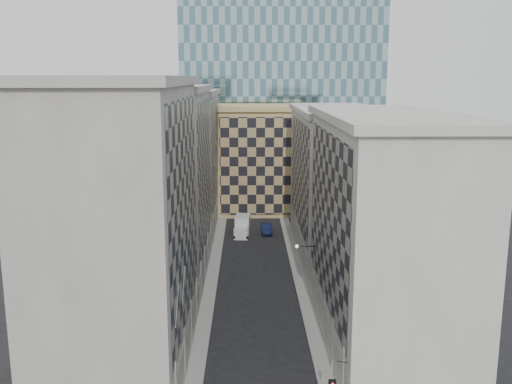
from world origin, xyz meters
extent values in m
cube|color=gray|center=(-5.25, 30.00, 0.07)|extent=(1.50, 100.00, 0.15)
cube|color=gray|center=(5.25, 30.00, 0.07)|extent=(1.50, 100.00, 0.15)
cube|color=gray|center=(-11.00, 11.00, 11.50)|extent=(10.00, 22.00, 23.00)
cube|color=gray|center=(-6.12, 11.00, 13.00)|extent=(0.25, 19.36, 18.00)
cube|color=gray|center=(-6.20, 11.00, 1.60)|extent=(0.45, 21.12, 3.20)
cube|color=gray|center=(-11.00, 11.00, 23.35)|extent=(10.80, 22.80, 0.70)
cylinder|color=gray|center=(-6.35, 8.25, 2.20)|extent=(0.90, 0.90, 4.40)
cylinder|color=gray|center=(-6.35, 13.75, 2.20)|extent=(0.90, 0.90, 4.40)
cylinder|color=gray|center=(-6.35, 19.25, 2.20)|extent=(0.90, 0.90, 4.40)
cube|color=#9B9990|center=(-11.00, 33.00, 11.00)|extent=(10.00, 22.00, 22.00)
cube|color=gray|center=(-6.12, 33.00, 12.50)|extent=(0.25, 19.36, 17.00)
cube|color=#9B9990|center=(-6.20, 33.00, 1.60)|extent=(0.45, 21.12, 3.20)
cube|color=#9B9990|center=(-11.00, 33.00, 22.35)|extent=(10.80, 22.80, 0.70)
cylinder|color=#9B9990|center=(-6.35, 24.75, 2.20)|extent=(0.90, 0.90, 4.40)
cylinder|color=#9B9990|center=(-6.35, 30.25, 2.20)|extent=(0.90, 0.90, 4.40)
cylinder|color=#9B9990|center=(-6.35, 35.75, 2.20)|extent=(0.90, 0.90, 4.40)
cylinder|color=#9B9990|center=(-6.35, 41.25, 2.20)|extent=(0.90, 0.90, 4.40)
cube|color=gray|center=(-11.00, 55.00, 10.50)|extent=(10.00, 22.00, 21.00)
cube|color=gray|center=(-6.12, 55.00, 12.00)|extent=(0.25, 19.36, 16.00)
cube|color=gray|center=(-6.20, 55.00, 1.60)|extent=(0.45, 21.12, 3.20)
cube|color=gray|center=(-11.00, 55.00, 21.35)|extent=(10.80, 22.80, 0.70)
cylinder|color=gray|center=(-6.35, 46.75, 2.20)|extent=(0.90, 0.90, 4.40)
cylinder|color=gray|center=(-6.35, 52.25, 2.20)|extent=(0.90, 0.90, 4.40)
cylinder|color=gray|center=(-6.35, 57.75, 2.20)|extent=(0.90, 0.90, 4.40)
cylinder|color=gray|center=(-6.35, 63.25, 2.20)|extent=(0.90, 0.90, 4.40)
cube|color=#AAA59C|center=(11.00, 15.00, 10.00)|extent=(10.00, 26.00, 20.00)
cube|color=gray|center=(6.12, 15.00, 11.50)|extent=(0.25, 22.88, 15.00)
cube|color=#AAA59C|center=(6.20, 15.00, 1.60)|extent=(0.45, 24.96, 3.20)
cube|color=#AAA59C|center=(11.00, 15.00, 20.35)|extent=(10.80, 26.80, 0.70)
cylinder|color=#AAA59C|center=(6.35, 4.60, 2.20)|extent=(0.90, 0.90, 4.40)
cylinder|color=#AAA59C|center=(6.35, 9.80, 2.20)|extent=(0.90, 0.90, 4.40)
cylinder|color=#AAA59C|center=(6.35, 15.00, 2.20)|extent=(0.90, 0.90, 4.40)
cylinder|color=#AAA59C|center=(6.35, 20.20, 2.20)|extent=(0.90, 0.90, 4.40)
cylinder|color=#AAA59C|center=(6.35, 25.40, 2.20)|extent=(0.90, 0.90, 4.40)
cube|color=#AAA59C|center=(11.00, 42.00, 9.50)|extent=(10.00, 28.00, 19.00)
cube|color=gray|center=(6.12, 42.00, 11.00)|extent=(0.25, 24.64, 14.00)
cube|color=#AAA59C|center=(6.20, 42.00, 1.60)|extent=(0.45, 26.88, 3.20)
cube|color=#AAA59C|center=(11.00, 42.00, 19.35)|extent=(10.80, 28.80, 0.70)
cube|color=tan|center=(2.00, 68.00, 9.00)|extent=(16.00, 14.00, 18.00)
cube|color=tan|center=(2.00, 60.90, 9.00)|extent=(15.20, 0.25, 16.50)
cube|color=tan|center=(2.00, 68.00, 18.40)|extent=(16.80, 14.80, 0.80)
cube|color=#322D27|center=(0.00, 82.00, 14.00)|extent=(6.00, 6.00, 28.00)
cube|color=#322D27|center=(0.00, 82.00, 28.70)|extent=(7.00, 7.00, 1.40)
cylinder|color=gray|center=(-5.90, 4.00, 8.00)|extent=(0.10, 2.33, 2.33)
cylinder|color=gray|center=(-5.90, 8.00, 8.00)|extent=(0.10, 2.33, 2.33)
cylinder|color=black|center=(5.10, 24.00, 6.20)|extent=(1.80, 0.08, 0.08)
sphere|color=#FFE5B2|center=(4.20, 24.00, 6.20)|extent=(0.36, 0.36, 0.36)
cube|color=silver|center=(-1.90, 48.78, 0.84)|extent=(2.22, 2.40, 1.68)
cube|color=silver|center=(-1.71, 51.21, 1.45)|extent=(2.41, 3.52, 2.90)
cylinder|color=black|center=(-2.89, 48.11, 0.42)|extent=(0.35, 0.86, 0.84)
cylinder|color=black|center=(-1.02, 47.97, 0.42)|extent=(0.35, 0.86, 0.84)
cylinder|color=black|center=(-2.55, 52.40, 0.42)|extent=(0.35, 0.86, 0.84)
cylinder|color=black|center=(-0.69, 52.25, 0.42)|extent=(0.35, 0.86, 0.84)
imported|color=#0F1737|center=(1.94, 51.50, 0.76)|extent=(1.74, 4.65, 1.52)
cylinder|color=black|center=(5.60, 3.00, 4.17)|extent=(0.73, 0.25, 0.06)
cube|color=tan|center=(4.90, 3.00, 3.80)|extent=(0.22, 0.64, 0.65)
camera|label=1|loc=(-0.99, -33.36, 23.57)|focal=40.00mm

